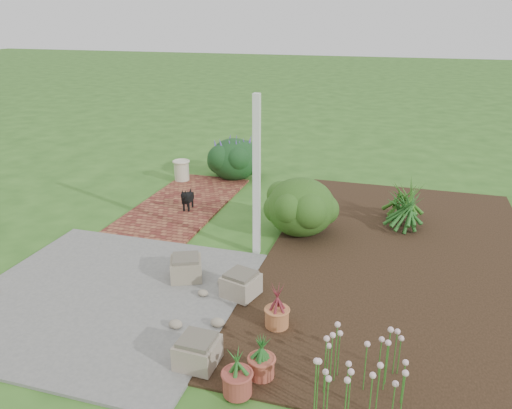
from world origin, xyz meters
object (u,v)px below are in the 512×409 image
(stone_trough_near, at_px, (198,352))
(cream_ceramic_urn, at_px, (182,171))
(black_dog, at_px, (187,198))
(evergreen_shrub, at_px, (301,205))

(stone_trough_near, distance_m, cream_ceramic_urn, 6.40)
(black_dog, xyz_separation_m, cream_ceramic_urn, (-0.87, 1.64, -0.02))
(stone_trough_near, relative_size, black_dog, 0.89)
(black_dog, relative_size, cream_ceramic_urn, 1.06)
(cream_ceramic_urn, xyz_separation_m, evergreen_shrub, (3.14, -2.04, 0.26))
(black_dog, bearing_deg, evergreen_shrub, -14.35)
(stone_trough_near, relative_size, cream_ceramic_urn, 0.95)
(evergreen_shrub, bearing_deg, cream_ceramic_urn, 147.08)
(black_dog, height_order, evergreen_shrub, evergreen_shrub)
(stone_trough_near, distance_m, evergreen_shrub, 3.73)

